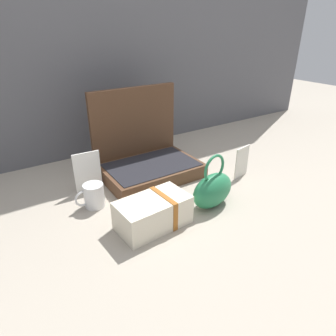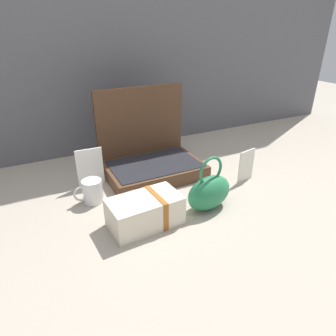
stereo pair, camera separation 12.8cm
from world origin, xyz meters
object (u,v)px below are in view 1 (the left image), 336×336
coffee_mug (93,196)px  teal_pouch_handbag (213,189)px  info_card_left (242,162)px  poster_card_right (88,171)px  open_suitcase (146,156)px  cream_toiletry_bag (154,212)px

coffee_mug → teal_pouch_handbag: bearing=-32.3°
info_card_left → poster_card_right: size_ratio=0.86×
open_suitcase → coffee_mug: bearing=-155.5°
coffee_mug → info_card_left: (0.68, -0.13, 0.03)m
coffee_mug → info_card_left: info_card_left is taller
teal_pouch_handbag → poster_card_right: bearing=133.2°
cream_toiletry_bag → coffee_mug: bearing=120.1°
cream_toiletry_bag → coffee_mug: 0.28m
teal_pouch_handbag → open_suitcase: bearing=101.1°
cream_toiletry_bag → poster_card_right: bearing=105.9°
open_suitcase → teal_pouch_handbag: (0.08, -0.40, -0.01)m
teal_pouch_handbag → coffee_mug: bearing=147.7°
teal_pouch_handbag → poster_card_right: (-0.37, 0.40, 0.01)m
open_suitcase → info_card_left: 0.46m
open_suitcase → poster_card_right: 0.29m
cream_toiletry_bag → open_suitcase: bearing=64.5°
open_suitcase → teal_pouch_handbag: 0.41m
coffee_mug → info_card_left: 0.70m
coffee_mug → poster_card_right: 0.15m
teal_pouch_handbag → info_card_left: (0.28, 0.12, 0.00)m
cream_toiletry_bag → coffee_mug: cream_toiletry_bag is taller
info_card_left → open_suitcase: bearing=130.6°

